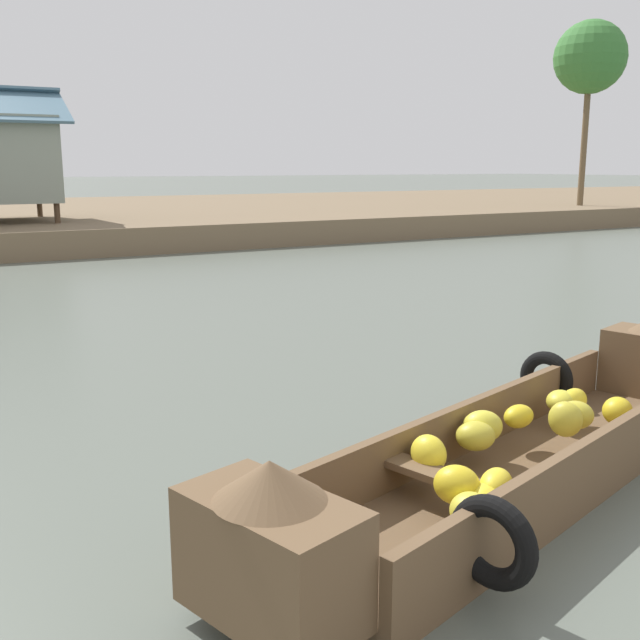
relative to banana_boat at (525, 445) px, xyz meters
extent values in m
plane|color=#596056|center=(-0.53, 5.65, -0.31)|extent=(300.00, 300.00, 0.00)
cube|color=#756047|center=(-0.53, 25.30, 0.05)|extent=(160.00, 20.00, 0.72)
cube|color=brown|center=(0.02, 0.00, -0.25)|extent=(4.62, 2.37, 0.12)
cube|color=brown|center=(-0.13, 0.49, 0.01)|extent=(4.32, 1.40, 0.40)
cube|color=brown|center=(0.17, -0.48, 0.01)|extent=(4.32, 1.40, 0.40)
cube|color=brown|center=(-2.38, -0.74, 0.11)|extent=(0.77, 1.04, 0.62)
cone|color=brown|center=(-2.38, -0.74, 0.52)|extent=(0.70, 0.70, 0.20)
cube|color=brown|center=(-0.90, -0.28, 0.03)|extent=(0.48, 1.00, 0.05)
torus|color=black|center=(1.28, 1.05, 0.05)|extent=(0.27, 0.53, 0.52)
torus|color=black|center=(-1.24, -1.04, 0.05)|extent=(0.27, 0.53, 0.52)
ellipsoid|color=yellow|center=(1.00, 0.47, 0.03)|extent=(0.36, 0.25, 0.23)
ellipsoid|color=yellow|center=(-0.17, 0.26, 0.08)|extent=(0.37, 0.34, 0.24)
ellipsoid|color=gold|center=(-0.31, 0.18, 0.06)|extent=(0.36, 0.34, 0.21)
ellipsoid|color=yellow|center=(-0.73, -0.51, 0.04)|extent=(0.36, 0.33, 0.21)
ellipsoid|color=yellow|center=(-0.97, -0.42, 0.06)|extent=(0.37, 0.37, 0.25)
ellipsoid|color=yellow|center=(-0.86, -0.55, 0.00)|extent=(0.30, 0.32, 0.19)
ellipsoid|color=yellow|center=(-0.80, 0.09, 0.04)|extent=(0.30, 0.28, 0.25)
ellipsoid|color=gold|center=(0.38, -0.02, 0.13)|extent=(0.29, 0.31, 0.27)
ellipsoid|color=yellow|center=(-0.85, 0.03, 0.09)|extent=(0.25, 0.29, 0.26)
ellipsoid|color=yellow|center=(1.14, 0.13, 0.03)|extent=(0.34, 0.32, 0.23)
ellipsoid|color=yellow|center=(0.88, 0.49, 0.05)|extent=(0.36, 0.35, 0.19)
ellipsoid|color=yellow|center=(0.23, 0.31, 0.08)|extent=(0.29, 0.22, 0.18)
ellipsoid|color=gold|center=(0.60, 0.08, 0.10)|extent=(0.36, 0.34, 0.22)
ellipsoid|color=yellow|center=(-1.03, -0.62, -0.01)|extent=(0.29, 0.30, 0.23)
cylinder|color=#4C3826|center=(-0.20, 17.93, 0.69)|extent=(0.16, 0.16, 0.56)
cylinder|color=#4C3826|center=(-0.20, 21.08, 0.69)|extent=(0.16, 0.16, 0.56)
cylinder|color=brown|center=(19.95, 17.61, 3.06)|extent=(0.24, 0.24, 5.30)
sphere|color=#387533|center=(19.95, 17.61, 6.11)|extent=(2.78, 2.78, 2.78)
camera|label=1|loc=(-3.74, -3.72, 1.99)|focal=41.44mm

